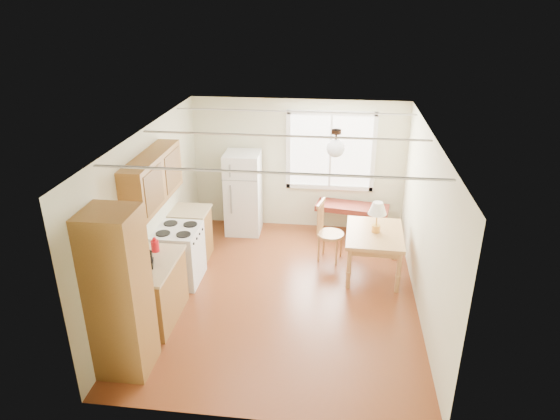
% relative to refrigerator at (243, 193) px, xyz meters
% --- Properties ---
extents(room_shell, '(4.60, 5.60, 2.62)m').
position_rel_refrigerator_xyz_m(room_shell, '(1.00, -2.10, 0.47)').
color(room_shell, '#592612').
rests_on(room_shell, ground).
extents(kitchen_run, '(0.65, 3.40, 2.20)m').
position_rel_refrigerator_xyz_m(kitchen_run, '(-0.72, -2.74, 0.06)').
color(kitchen_run, brown).
rests_on(kitchen_run, ground).
extents(window_unit, '(1.64, 0.05, 1.51)m').
position_rel_refrigerator_xyz_m(window_unit, '(1.60, 0.37, 0.77)').
color(window_unit, white).
rests_on(window_unit, room_shell).
extents(pendant_light, '(0.26, 0.26, 0.40)m').
position_rel_refrigerator_xyz_m(pendant_light, '(1.70, -1.70, 1.45)').
color(pendant_light, '#311E15').
rests_on(pendant_light, room_shell).
extents(refrigerator, '(0.66, 0.68, 1.57)m').
position_rel_refrigerator_xyz_m(refrigerator, '(0.00, 0.00, 0.00)').
color(refrigerator, white).
rests_on(refrigerator, ground).
extents(bench, '(1.40, 0.71, 0.61)m').
position_rel_refrigerator_xyz_m(bench, '(2.05, 0.06, -0.24)').
color(bench, '#5A1D15').
rests_on(bench, ground).
extents(dining_table, '(0.93, 1.22, 0.74)m').
position_rel_refrigerator_xyz_m(dining_table, '(2.38, -1.31, -0.15)').
color(dining_table, '#A87540').
rests_on(dining_table, ground).
extents(chair, '(0.49, 0.48, 1.04)m').
position_rel_refrigerator_xyz_m(chair, '(1.58, -0.91, -0.18)').
color(chair, '#A87540').
rests_on(chair, ground).
extents(table_lamp, '(0.29, 0.29, 0.51)m').
position_rel_refrigerator_xyz_m(table_lamp, '(2.40, -1.29, 0.33)').
color(table_lamp, gold).
rests_on(table_lamp, dining_table).
extents(coffee_maker, '(0.22, 0.26, 0.34)m').
position_rel_refrigerator_xyz_m(coffee_maker, '(-0.72, -3.06, 0.24)').
color(coffee_maker, black).
rests_on(coffee_maker, kitchen_run).
extents(kettle, '(0.11, 0.11, 0.22)m').
position_rel_refrigerator_xyz_m(kettle, '(-0.75, -2.63, 0.21)').
color(kettle, red).
rests_on(kettle, kitchen_run).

